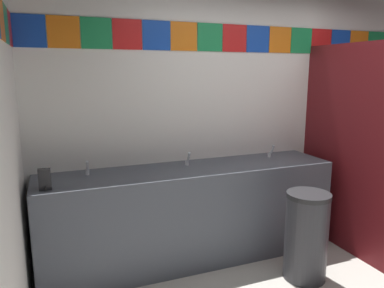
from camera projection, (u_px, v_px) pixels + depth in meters
The scene contains 8 objects.
wall_back at pixel (253, 115), 3.87m from camera, with size 4.52×0.09×2.61m.
vanity_counter at pixel (191, 213), 3.43m from camera, with size 2.74×0.60×0.90m.
faucet_left at pixel (87, 170), 3.09m from camera, with size 0.04×0.10×0.14m.
faucet_center at pixel (188, 160), 3.42m from camera, with size 0.04×0.10×0.14m.
faucet_right at pixel (271, 153), 3.74m from camera, with size 0.04×0.10×0.14m.
soap_dispenser at pixel (45, 179), 2.72m from camera, with size 0.09×0.09×0.16m.
toilet at pixel (365, 204), 4.09m from camera, with size 0.39×0.49×0.74m.
trash_bin at pixel (306, 236), 3.12m from camera, with size 0.37×0.37×0.77m.
Camera 1 is at (-2.01, -1.70, 1.77)m, focal length 34.08 mm.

